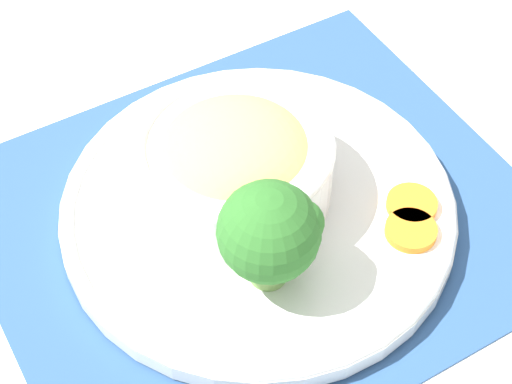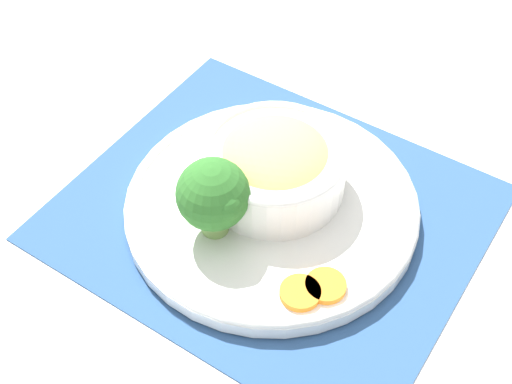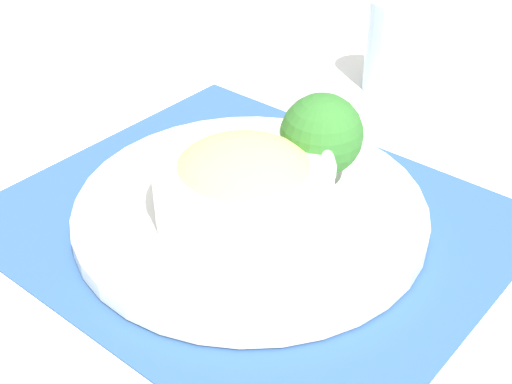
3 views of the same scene
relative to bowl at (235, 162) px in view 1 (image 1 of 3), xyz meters
name	(u,v)px [view 1 (image 1 of 3)]	position (x,y,z in m)	size (l,w,h in m)	color
ground_plane	(258,219)	(-0.01, 0.02, -0.06)	(4.00, 4.00, 0.00)	white
placemat	(258,217)	(-0.01, 0.02, -0.05)	(0.45, 0.39, 0.00)	#2D5184
plate	(258,207)	(-0.01, 0.02, -0.04)	(0.31, 0.31, 0.02)	white
bowl	(235,162)	(0.00, 0.00, 0.00)	(0.15, 0.15, 0.07)	white
broccoli_floret	(270,233)	(0.02, 0.08, 0.02)	(0.07, 0.07, 0.09)	#759E51
carrot_slice_near	(411,230)	(-0.09, 0.11, -0.03)	(0.04, 0.04, 0.01)	orange
carrot_slice_middle	(412,204)	(-0.11, 0.09, -0.03)	(0.04, 0.04, 0.01)	orange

